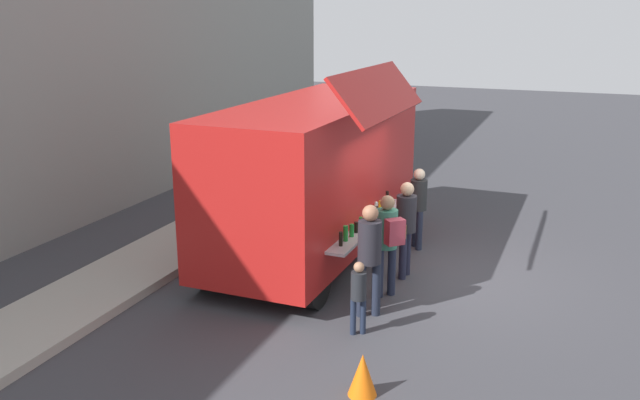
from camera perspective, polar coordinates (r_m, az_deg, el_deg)
name	(u,v)px	position (r m, az deg, el deg)	size (l,w,h in m)	color
ground_plane	(440,276)	(12.22, 10.09, -6.32)	(60.00, 60.00, 0.00)	#38383D
curb_strip	(66,309)	(11.32, -20.73, -8.59)	(28.00, 1.60, 0.15)	#9E998E
food_truck_main	(317,172)	(12.73, -0.26, 2.36)	(6.11, 2.90, 3.62)	red
traffic_cone_orange	(363,375)	(8.49, 3.63, -14.54)	(0.36, 0.36, 0.55)	orange
trash_bin	(293,172)	(17.59, -2.26, 2.40)	(0.60, 0.60, 0.94)	#2D6139
customer_front_ordering	(406,222)	(11.74, 7.27, -1.84)	(0.57, 0.35, 1.72)	#202135
customer_mid_with_backpack	(388,236)	(10.89, 5.76, -3.05)	(0.53, 0.53, 1.72)	#1E2337
customer_rear_waiting	(370,251)	(10.19, 4.22, -4.30)	(0.36, 0.36, 1.78)	#1F2435
customer_extra_browsing	(418,201)	(13.23, 8.32, -0.10)	(0.33, 0.33, 1.61)	#1F2537
child_near_queue	(358,291)	(9.75, 3.28, -7.74)	(0.23, 0.23, 1.12)	#1C2539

